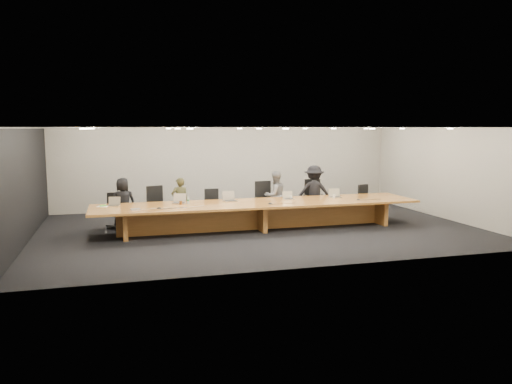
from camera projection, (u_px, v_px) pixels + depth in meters
The scene contains 29 objects.
ground at pixel (259, 229), 13.86m from camera, with size 12.00×12.00×0.00m, color black.
back_wall at pixel (227, 168), 17.50m from camera, with size 12.00×0.02×2.80m, color silver.
left_wall_panel at pixel (24, 187), 12.08m from camera, with size 0.08×7.84×2.74m, color black.
conference_table at pixel (259, 210), 13.79m from camera, with size 9.00×1.80×0.75m.
chair_far_left at pixel (116, 210), 14.00m from camera, with size 0.51×0.51×1.00m, color black, non-canonical shape.
chair_left at pixel (158, 205), 14.33m from camera, with size 0.59×0.59×1.15m, color black, non-canonical shape.
chair_mid_left at pixel (213, 206), 14.74m from camera, with size 0.52×0.52×1.01m, color black, non-canonical shape.
chair_mid_right at pixel (266, 201), 15.11m from camera, with size 0.61×0.61×1.21m, color black, non-canonical shape.
chair_right at pixel (314, 198), 15.64m from camera, with size 0.61×0.61×1.21m, color black, non-canonical shape.
chair_far_right at pixel (367, 200), 15.98m from camera, with size 0.51×0.51×1.01m, color black, non-canonical shape.
person_a at pixel (123, 203), 13.96m from camera, with size 0.69×0.45×1.42m, color black.
person_b at pixel (180, 201), 14.43m from camera, with size 0.50×0.33×1.38m, color #31311B.
person_c at pixel (275, 196), 15.15m from camera, with size 0.72×0.56×1.49m, color slate.
person_d at pixel (314, 192), 15.45m from camera, with size 1.06×0.61×1.64m, color black.
laptop_a at pixel (114, 201), 13.11m from camera, with size 0.31×0.22×0.24m, color tan, non-canonical shape.
laptop_b at pixel (179, 199), 13.52m from camera, with size 0.35×0.26×0.28m, color #C7B298, non-canonical shape.
laptop_c at pixel (230, 196), 13.94m from camera, with size 0.36×0.27×0.29m, color tan, non-canonical shape.
laptop_d at pixel (289, 195), 14.31m from camera, with size 0.30×0.22×0.24m, color #BEB191, non-canonical shape.
laptop_e at pixel (335, 193), 14.71m from camera, with size 0.34×0.24×0.26m, color #BDB290, non-canonical shape.
water_bottle at pixel (188, 200), 13.49m from camera, with size 0.06×0.06×0.19m, color #AABAB6.
amber_mug at pixel (181, 203), 13.38m from camera, with size 0.07×0.07×0.09m, color brown.
paper_cup_near at pixel (291, 197), 14.45m from camera, with size 0.07×0.07×0.09m, color white.
paper_cup_far at pixel (334, 197), 14.56m from camera, with size 0.09×0.09×0.10m, color silver.
notepad at pixel (103, 206), 12.99m from camera, with size 0.26×0.21×0.02m, color white.
lime_gadget at pixel (103, 206), 13.00m from camera, with size 0.16×0.09×0.03m, color green.
av_box at pixel (135, 209), 12.45m from camera, with size 0.22×0.17×0.03m, color silver.
mic_left at pixel (159, 208), 12.69m from camera, with size 0.13×0.13×0.03m, color black.
mic_center at pixel (270, 203), 13.45m from camera, with size 0.14×0.14×0.03m, color black.
mic_right at pixel (358, 199), 14.22m from camera, with size 0.13×0.13×0.03m, color black.
Camera 1 is at (-3.79, -13.08, 2.78)m, focal length 35.00 mm.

